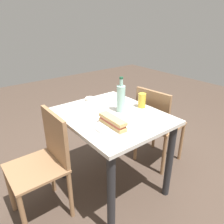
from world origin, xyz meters
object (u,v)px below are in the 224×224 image
Objects in this scene: knife_near at (118,123)px; beer_glass at (142,100)px; water_bottle at (121,98)px; plate_near at (112,127)px; chair_far at (156,123)px; olive_bowl at (90,99)px; baguette_sandwich_near at (112,122)px; chair_near at (45,160)px; dining_table at (112,129)px.

knife_near is 1.40× the size of beer_glass.
plate_near is at bearing -52.38° from water_bottle.
chair_far reaches higher than olive_bowl.
knife_near is at bearing 100.14° from baguette_sandwich_near.
chair_far is 1.00× the size of chair_near.
chair_far is 0.61m from water_bottle.
plate_near reaches higher than dining_table.
olive_bowl is (-0.57, 0.17, -0.03)m from baguette_sandwich_near.
water_bottle reaches higher than olive_bowl.
chair_near is at bearing -98.52° from water_bottle.
chair_far is 3.37× the size of baguette_sandwich_near.
plate_near is 0.59m from olive_bowl.
chair_far reaches higher than dining_table.
dining_table is at bearing 142.82° from plate_near.
olive_bowl is at bearing 163.55° from baguette_sandwich_near.
beer_glass is (-0.13, 0.39, 0.05)m from knife_near.
knife_near is at bearing 60.97° from chair_near.
dining_table is at bearing 80.54° from chair_near.
beer_glass reaches higher than olive_bowl.
dining_table is 7.09× the size of beer_glass.
water_bottle reaches higher than dining_table.
plate_near is (0.18, -0.72, 0.27)m from chair_far.
chair_near is 9.63× the size of olive_bowl.
beer_glass reaches higher than knife_near.
olive_bowl is at bearing 176.10° from dining_table.
water_bottle reaches higher than beer_glass.
chair_far is 0.73m from olive_bowl.
plate_near is 0.97× the size of baguette_sandwich_near.
dining_table is 3.55× the size of baguette_sandwich_near.
dining_table is 0.41m from olive_bowl.
knife_near is (-0.01, 0.06, 0.01)m from plate_near.
beer_glass reaches higher than plate_near.
dining_table is 10.12× the size of olive_bowl.
dining_table is at bearing -92.74° from water_bottle.
baguette_sandwich_near is (0.19, -0.14, 0.19)m from dining_table.
olive_bowl is at bearing 163.55° from plate_near.
water_bottle is at bearing 133.78° from knife_near.
water_bottle is at bearing 87.26° from dining_table.
olive_bowl is (-0.56, 0.11, -0.00)m from knife_near.
plate_near is 0.04m from baguette_sandwich_near.
chair_far reaches higher than baguette_sandwich_near.
dining_table is 1.05× the size of chair_near.
water_bottle is at bearing 127.62° from plate_near.
beer_glass is at bearing 107.75° from plate_near.
chair_far is at bearing 88.94° from dining_table.
dining_table is 0.59m from chair_far.
beer_glass is (0.14, 0.88, 0.32)m from chair_near.
beer_glass reaches higher than dining_table.
olive_bowl is (-0.42, -0.28, -0.05)m from beer_glass.
chair_near is 0.78m from water_bottle.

